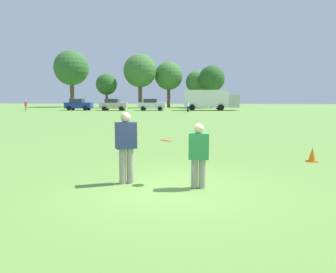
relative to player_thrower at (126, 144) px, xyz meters
name	(u,v)px	position (x,y,z in m)	size (l,w,h in m)	color
ground_plane	(169,188)	(1.09, -0.36, -0.99)	(187.31, 187.31, 0.00)	#608C3D
player_thrower	(126,144)	(0.00, 0.00, 0.00)	(0.57, 0.47, 1.76)	gray
player_defender	(199,152)	(1.77, -0.26, -0.14)	(0.47, 0.28, 1.53)	gray
frisbee	(166,140)	(0.97, 0.08, 0.08)	(0.27, 0.27, 0.09)	#E54C33
traffic_cone	(312,155)	(5.53, 3.32, -0.76)	(0.32, 0.32, 0.48)	#D8590C
parked_car_near_left	(78,104)	(-17.26, 43.48, -0.07)	(4.28, 2.36, 1.82)	navy
parked_car_mid_left	(113,105)	(-11.48, 43.02, -0.07)	(4.28, 2.36, 1.82)	#B7AD99
parked_car_center	(152,105)	(-5.56, 43.60, -0.07)	(4.28, 2.36, 1.82)	silver
box_truck	(210,99)	(3.50, 45.06, 0.76)	(8.60, 3.26, 3.18)	white
bystander_sideline_watcher	(26,105)	(-23.70, 39.20, -0.09)	(0.49, 0.49, 1.61)	gray
bystander_field_marshal	(188,106)	(0.24, 38.80, -0.09)	(0.45, 0.51, 1.60)	#1E234C
tree_west_oak	(71,68)	(-24.68, 60.08, 7.03)	(7.18, 7.18, 11.67)	brown
tree_west_maple	(106,84)	(-15.80, 54.71, 3.46)	(3.98, 3.98, 6.47)	brown
tree_center_elm	(140,71)	(-9.55, 56.05, 6.05)	(6.31, 6.31, 10.25)	brown
tree_east_birch	(169,76)	(-4.25, 58.55, 5.21)	(5.55, 5.55, 9.02)	brown
tree_east_oak	(197,82)	(1.36, 59.06, 4.01)	(4.48, 4.48, 7.27)	brown
tree_far_east_pine	(212,79)	(4.18, 56.62, 4.53)	(4.95, 4.95, 8.04)	brown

